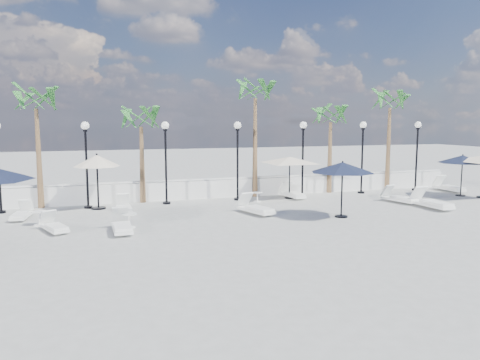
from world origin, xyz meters
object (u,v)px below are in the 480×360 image
object	(u,v)px
lounger_2	(22,214)
lounger_7	(449,187)
lounger_3	(124,207)
lounger_6	(431,202)
parasol_cream_small	(97,162)
lounger_0	(122,225)
lounger_4	(292,194)
parasol_navy_right	(463,159)
lounger_1	(54,226)
parasol_cream_sq_a	(290,157)
parasol_navy_mid	(342,168)
lounger_5	(255,208)
lounger_8	(399,198)

from	to	relation	value
lounger_2	lounger_7	xyz separation A→B (m)	(21.51, 0.70, 0.04)
lounger_3	lounger_6	bearing A→B (deg)	-14.03
lounger_2	parasol_cream_small	bearing A→B (deg)	31.61
lounger_0	lounger_4	distance (m)	9.97
parasol_navy_right	lounger_4	bearing A→B (deg)	166.28
lounger_1	parasol_cream_sq_a	world-z (taller)	parasol_cream_sq_a
lounger_3	parasol_cream_sq_a	distance (m)	8.50
parasol_navy_mid	parasol_cream_small	size ratio (longest dim) A/B	1.04
lounger_0	lounger_2	xyz separation A→B (m)	(-3.60, 3.52, -0.03)
lounger_4	parasol_cream_sq_a	world-z (taller)	parasol_cream_sq_a
lounger_4	lounger_7	bearing A→B (deg)	-9.37
lounger_2	lounger_5	bearing A→B (deg)	-3.98
lounger_2	parasol_cream_sq_a	world-z (taller)	parasol_cream_sq_a
lounger_5	lounger_7	world-z (taller)	lounger_7
lounger_0	lounger_2	distance (m)	5.03
lounger_1	lounger_6	size ratio (longest dim) A/B	0.80
lounger_5	lounger_6	distance (m)	7.98
lounger_0	lounger_1	bearing A→B (deg)	159.91
lounger_8	lounger_0	bearing A→B (deg)	174.78
lounger_0	lounger_3	distance (m)	3.61
lounger_4	parasol_navy_mid	distance (m)	5.28
parasol_cream_small	lounger_4	bearing A→B (deg)	0.12
lounger_1	lounger_0	bearing A→B (deg)	-40.48
parasol_navy_right	lounger_0	bearing A→B (deg)	-171.05
lounger_3	lounger_8	xyz separation A→B (m)	(12.66, -1.59, 0.01)
lounger_2	lounger_3	size ratio (longest dim) A/B	0.97
lounger_1	lounger_6	distance (m)	15.70
lounger_6	lounger_8	size ratio (longest dim) A/B	1.11
lounger_2	lounger_3	world-z (taller)	lounger_3
lounger_1	parasol_cream_sq_a	distance (m)	11.68
lounger_1	parasol_cream_small	size ratio (longest dim) A/B	0.70
lounger_2	parasol_navy_mid	distance (m)	12.88
lounger_0	parasol_cream_sq_a	bearing A→B (deg)	28.84
lounger_0	lounger_7	distance (m)	18.40
lounger_1	lounger_3	xyz separation A→B (m)	(2.60, 2.79, 0.02)
lounger_7	parasol_cream_sq_a	distance (m)	9.55
lounger_2	parasol_navy_mid	size ratio (longest dim) A/B	0.68
lounger_3	parasol_navy_right	distance (m)	17.09
lounger_0	parasol_cream_sq_a	xyz separation A→B (m)	(8.56, 4.81, 1.84)
lounger_0	lounger_4	bearing A→B (deg)	28.47
lounger_2	lounger_8	size ratio (longest dim) A/B	0.89
lounger_2	lounger_7	world-z (taller)	lounger_7
lounger_0	lounger_7	size ratio (longest dim) A/B	0.96
lounger_4	lounger_5	distance (m)	4.52
lounger_5	lounger_3	bearing A→B (deg)	141.66
lounger_7	parasol_navy_right	distance (m)	2.30
lounger_1	lounger_8	xyz separation A→B (m)	(15.26, 1.21, 0.03)
lounger_1	parasol_navy_mid	world-z (taller)	parasol_navy_mid
lounger_2	parasol_navy_right	world-z (taller)	parasol_navy_right
parasol_navy_mid	parasol_cream_sq_a	size ratio (longest dim) A/B	0.56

